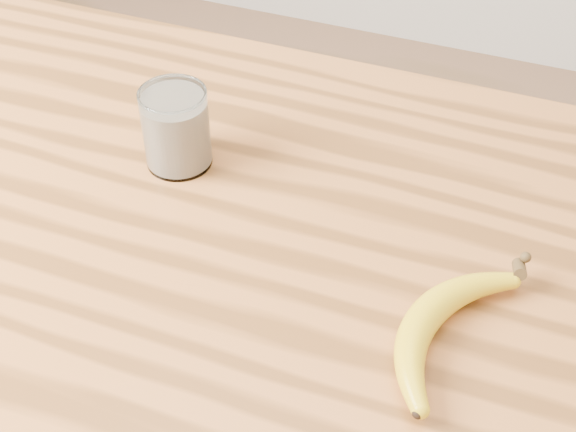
% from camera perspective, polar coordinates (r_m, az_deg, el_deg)
% --- Properties ---
extents(table, '(1.20, 0.80, 0.90)m').
position_cam_1_polar(table, '(0.99, -2.47, -7.33)').
color(table, '#AD642D').
rests_on(table, ground).
extents(smoothie_glass, '(0.08, 0.08, 0.10)m').
position_cam_1_polar(smoothie_glass, '(0.98, -7.96, 6.14)').
color(smoothie_glass, white).
rests_on(smoothie_glass, table).
extents(banana, '(0.18, 0.30, 0.04)m').
position_cam_1_polar(banana, '(0.81, 9.66, -7.07)').
color(banana, gold).
rests_on(banana, table).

